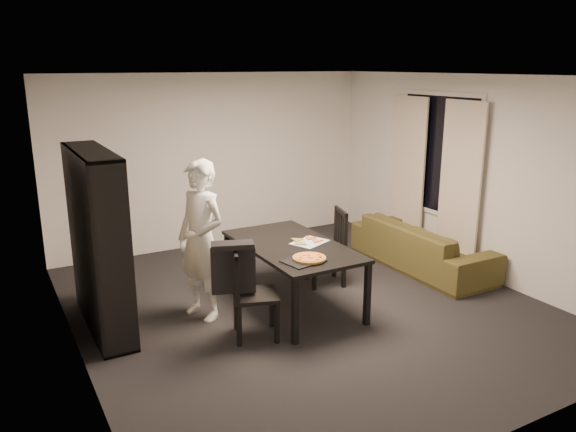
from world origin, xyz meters
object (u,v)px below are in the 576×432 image
dining_table (292,250)px  chair_right (332,242)px  bookshelf (98,242)px  sofa (422,246)px  baking_tray (303,261)px  person (201,240)px  pepperoni_pizza (309,258)px  chair_left (247,288)px

dining_table → chair_right: bearing=24.6°
bookshelf → sofa: (4.19, -0.27, -0.64)m
chair_right → baking_tray: (-0.96, -0.91, 0.20)m
baking_tray → sofa: (2.35, 0.77, -0.43)m
sofa → dining_table: bearing=95.8°
person → pepperoni_pizza: 1.19m
chair_left → person: size_ratio=0.54×
baking_tray → sofa: baking_tray is taller
chair_right → sofa: bearing=100.4°
dining_table → chair_left: bearing=-149.6°
chair_left → baking_tray: bearing=-78.5°
bookshelf → chair_left: (1.23, -0.96, -0.41)m
chair_right → bookshelf: bearing=-76.7°
person → chair_right: bearing=72.1°
chair_left → chair_right: 1.78m
pepperoni_pizza → baking_tray: bearing=179.8°
chair_right → sofa: size_ratio=0.45×
dining_table → person: size_ratio=1.01×
person → sofa: size_ratio=0.82×
person → baking_tray: bearing=24.3°
bookshelf → person: bookshelf is taller
sofa → baking_tray: bearing=108.2°
dining_table → baking_tray: (-0.18, -0.55, 0.07)m
chair_right → sofa: (1.39, -0.14, -0.24)m
person → pepperoni_pizza: size_ratio=5.02×
dining_table → bookshelf: bearing=166.3°
bookshelf → sofa: bookshelf is taller
chair_right → pepperoni_pizza: chair_right is taller
bookshelf → pepperoni_pizza: bearing=-28.7°
person → pepperoni_pizza: (0.89, -0.78, -0.11)m
person → baking_tray: size_ratio=4.39×
chair_right → baking_tray: bearing=-30.5°
bookshelf → chair_right: size_ratio=1.97×
baking_tray → pepperoni_pizza: (0.07, -0.00, 0.02)m
dining_table → person: 1.05m
dining_table → pepperoni_pizza: 0.57m
chair_right → sofa: chair_right is taller
chair_left → sofa: chair_left is taller
chair_right → pepperoni_pizza: 1.29m
bookshelf → person: (1.02, -0.26, -0.07)m
chair_right → pepperoni_pizza: (-0.89, -0.91, 0.22)m
bookshelf → person: size_ratio=1.08×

